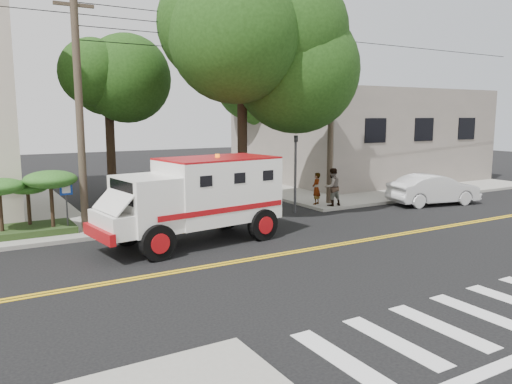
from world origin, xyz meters
TOP-DOWN VIEW (x-y plane):
  - ground at (0.00, 0.00)m, footprint 100.00×100.00m
  - sidewalk_ne at (13.50, 13.50)m, footprint 17.00×17.00m
  - building_right at (15.00, 14.00)m, footprint 14.00×12.00m
  - utility_pole_left at (-5.60, 6.00)m, footprint 0.28×0.28m
  - utility_pole_right at (6.30, 6.20)m, footprint 0.28×0.28m
  - tree_main at (1.94, 6.21)m, footprint 6.08×5.70m
  - tree_left at (-2.68, 11.79)m, footprint 4.48×4.20m
  - tree_right at (8.84, 15.77)m, footprint 4.80×4.50m
  - traffic_signal at (3.80, 5.60)m, footprint 0.15×0.18m
  - accessibility_sign at (-6.20, 6.17)m, footprint 0.45×0.10m
  - palm_planter at (-7.44, 6.62)m, footprint 3.52×2.63m
  - armored_truck at (-2.35, 2.82)m, footprint 6.88×3.39m
  - parked_sedan at (11.14, 3.80)m, footprint 4.93×2.53m
  - pedestrian_a at (5.50, 6.21)m, footprint 0.69×0.62m
  - pedestrian_b at (5.93, 5.51)m, footprint 0.92×0.74m

SIDE VIEW (x-z plane):
  - ground at x=0.00m, z-range 0.00..0.00m
  - sidewalk_ne at x=13.50m, z-range 0.00..0.15m
  - parked_sedan at x=11.14m, z-range 0.00..1.55m
  - pedestrian_a at x=5.50m, z-range 0.15..1.72m
  - pedestrian_b at x=5.93m, z-range 0.15..1.98m
  - accessibility_sign at x=-6.20m, z-range 0.35..2.38m
  - palm_planter at x=-7.44m, z-range 0.47..2.82m
  - armored_truck at x=-2.35m, z-range 0.21..3.22m
  - traffic_signal at x=3.80m, z-range 0.43..4.03m
  - building_right at x=15.00m, z-range 0.15..6.15m
  - utility_pole_left at x=-5.60m, z-range 0.00..9.00m
  - utility_pole_right at x=6.30m, z-range 0.00..9.00m
  - tree_left at x=-2.68m, z-range 1.88..9.58m
  - tree_right at x=8.84m, z-range 1.99..10.19m
  - tree_main at x=1.94m, z-range 2.27..12.12m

